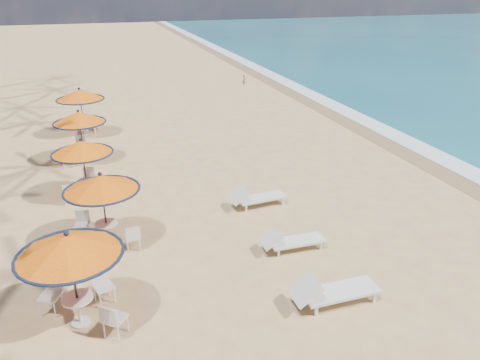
% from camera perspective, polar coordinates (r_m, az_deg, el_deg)
% --- Properties ---
extents(ground, '(160.00, 160.00, 0.00)m').
position_cam_1_polar(ground, '(12.32, 7.73, -11.78)').
color(ground, tan).
rests_on(ground, ground).
extents(foam_strip, '(1.20, 140.00, 0.04)m').
position_cam_1_polar(foam_strip, '(24.58, 17.61, 5.54)').
color(foam_strip, white).
rests_on(foam_strip, ground).
extents(wetsand_band, '(1.40, 140.00, 0.02)m').
position_cam_1_polar(wetsand_band, '(24.08, 15.84, 5.39)').
color(wetsand_band, olive).
rests_on(wetsand_band, ground).
extents(station_0, '(2.24, 2.24, 2.34)m').
position_cam_1_polar(station_0, '(10.50, -19.79, -8.72)').
color(station_0, black).
rests_on(station_0, ground).
extents(station_1, '(2.12, 2.12, 2.21)m').
position_cam_1_polar(station_1, '(13.47, -16.61, -1.46)').
color(station_1, black).
rests_on(station_1, ground).
extents(station_2, '(2.07, 2.07, 2.16)m').
position_cam_1_polar(station_2, '(16.70, -18.62, 2.95)').
color(station_2, black).
rests_on(station_2, ground).
extents(station_3, '(2.13, 2.18, 2.22)m').
position_cam_1_polar(station_3, '(20.24, -19.08, 6.48)').
color(station_3, black).
rests_on(station_3, ground).
extents(station_4, '(2.26, 2.26, 2.36)m').
position_cam_1_polar(station_4, '(23.84, -18.75, 9.37)').
color(station_4, black).
rests_on(station_4, ground).
extents(lounger_near, '(2.15, 0.69, 0.77)m').
position_cam_1_polar(lounger_near, '(11.38, 11.17, -13.14)').
color(lounger_near, silver).
rests_on(lounger_near, ground).
extents(lounger_mid, '(1.83, 0.58, 0.65)m').
position_cam_1_polar(lounger_mid, '(13.26, 6.19, -7.35)').
color(lounger_mid, silver).
rests_on(lounger_mid, ground).
extents(lounger_far, '(1.98, 0.77, 0.69)m').
position_cam_1_polar(lounger_far, '(15.65, 2.00, -2.12)').
color(lounger_far, silver).
rests_on(lounger_far, ground).
extents(person, '(0.25, 0.33, 0.82)m').
position_cam_1_polar(person, '(34.35, 0.50, 12.15)').
color(person, brown).
rests_on(person, ground).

